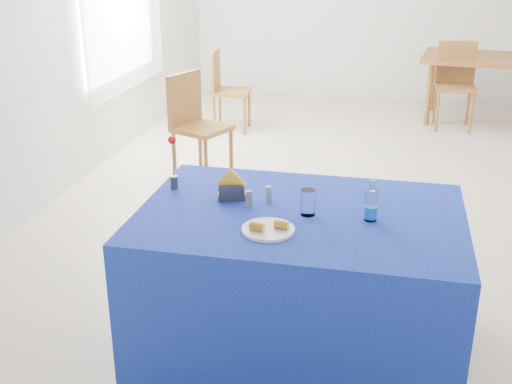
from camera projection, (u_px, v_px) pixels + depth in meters
floor at (365, 194)px, 5.41m from camera, size 7.00×7.00×0.00m
plate at (268, 230)px, 2.96m from camera, size 0.25×0.25×0.01m
drinking_glass at (308, 203)px, 3.11m from camera, size 0.07×0.07×0.13m
salt_shaker at (269, 194)px, 3.27m from camera, size 0.03×0.03×0.08m
pepper_shaker at (249, 199)px, 3.21m from camera, size 0.03×0.03×0.08m
blue_table at (299, 279)px, 3.31m from camera, size 1.60×1.10×0.76m
water_bottle at (371, 206)px, 3.05m from camera, size 0.06×0.06×0.21m
napkin_holder at (231, 191)px, 3.30m from camera, size 0.16×0.10×0.17m
rose_vase at (173, 164)px, 3.41m from camera, size 0.05×0.05×0.29m
oak_table at (489, 63)px, 7.25m from camera, size 1.55×1.09×0.76m
chair_bg_left at (456, 79)px, 7.12m from camera, size 0.43×0.43×0.94m
chair_win_a at (194, 119)px, 5.60m from camera, size 0.54×0.54×0.93m
chair_win_b at (224, 85)px, 7.00m from camera, size 0.42×0.42×0.88m
banana_pieces at (270, 226)px, 2.94m from camera, size 0.18×0.09×0.04m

